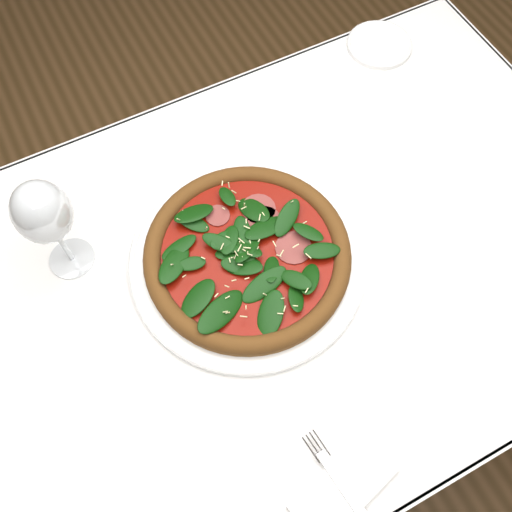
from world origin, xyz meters
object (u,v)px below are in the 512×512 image
plate (247,259)px  wine_glass (43,214)px  pizza (247,253)px  napkin (343,488)px

plate → wine_glass: (-0.26, 0.14, 0.14)m
plate → pizza: (0.00, 0.00, 0.02)m
pizza → napkin: bearing=-96.5°
pizza → napkin: size_ratio=2.84×
napkin → plate: bearing=83.5°
pizza → wine_glass: 0.31m
plate → wine_glass: wine_glass is taller
plate → napkin: size_ratio=2.60×
wine_glass → napkin: 0.57m
plate → napkin: 0.37m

